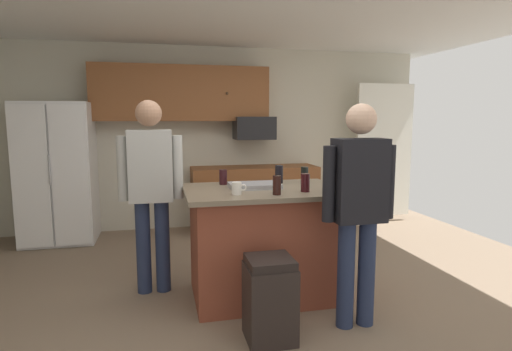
# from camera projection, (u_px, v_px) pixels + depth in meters

# --- Properties ---
(floor) EXTENTS (7.04, 7.04, 0.00)m
(floor) POSITION_uv_depth(u_px,v_px,m) (250.00, 304.00, 3.58)
(floor) COLOR #7F6B56
(floor) RESTS_ON ground
(back_wall) EXTENTS (6.40, 0.10, 2.60)m
(back_wall) POSITION_uv_depth(u_px,v_px,m) (210.00, 138.00, 6.11)
(back_wall) COLOR beige
(back_wall) RESTS_ON ground
(french_door_window_panel) EXTENTS (0.90, 0.06, 2.00)m
(french_door_window_panel) POSITION_uv_depth(u_px,v_px,m) (384.00, 151.00, 6.33)
(french_door_window_panel) COLOR white
(french_door_window_panel) RESTS_ON ground
(cabinet_run_upper) EXTENTS (2.40, 0.38, 0.75)m
(cabinet_run_upper) POSITION_uv_depth(u_px,v_px,m) (182.00, 94.00, 5.75)
(cabinet_run_upper) COLOR brown
(cabinet_run_lower) EXTENTS (1.80, 0.63, 0.90)m
(cabinet_run_lower) POSITION_uv_depth(u_px,v_px,m) (254.00, 197.00, 6.05)
(cabinet_run_lower) COLOR brown
(cabinet_run_lower) RESTS_ON ground
(refrigerator) EXTENTS (0.88, 0.76, 1.79)m
(refrigerator) POSITION_uv_depth(u_px,v_px,m) (58.00, 173.00, 5.32)
(refrigerator) COLOR white
(refrigerator) RESTS_ON ground
(microwave_over_range) EXTENTS (0.56, 0.40, 0.32)m
(microwave_over_range) POSITION_uv_depth(u_px,v_px,m) (254.00, 128.00, 5.94)
(microwave_over_range) COLOR black
(kitchen_island) EXTENTS (1.37, 0.95, 0.97)m
(kitchen_island) POSITION_uv_depth(u_px,v_px,m) (264.00, 242.00, 3.71)
(kitchen_island) COLOR brown
(kitchen_island) RESTS_ON ground
(person_guest_left) EXTENTS (0.57, 0.23, 1.74)m
(person_guest_left) POSITION_uv_depth(u_px,v_px,m) (151.00, 183.00, 3.72)
(person_guest_left) COLOR #232D4C
(person_guest_left) RESTS_ON ground
(person_guest_by_door) EXTENTS (0.57, 0.22, 1.69)m
(person_guest_by_door) POSITION_uv_depth(u_px,v_px,m) (359.00, 201.00, 3.09)
(person_guest_by_door) COLOR #232D4C
(person_guest_by_door) RESTS_ON ground
(mug_blue_stoneware) EXTENTS (0.12, 0.08, 0.10)m
(mug_blue_stoneware) POSITION_uv_depth(u_px,v_px,m) (237.00, 188.00, 3.34)
(mug_blue_stoneware) COLOR white
(mug_blue_stoneware) RESTS_ON kitchen_island
(tumbler_amber) EXTENTS (0.07, 0.07, 0.15)m
(tumbler_amber) POSITION_uv_depth(u_px,v_px,m) (277.00, 185.00, 3.34)
(tumbler_amber) COLOR black
(tumbler_amber) RESTS_ON kitchen_island
(glass_short_whisky) EXTENTS (0.08, 0.08, 0.17)m
(glass_short_whisky) POSITION_uv_depth(u_px,v_px,m) (279.00, 174.00, 3.94)
(glass_short_whisky) COLOR black
(glass_short_whisky) RESTS_ON kitchen_island
(glass_stout_tall) EXTENTS (0.07, 0.07, 0.15)m
(glass_stout_tall) POSITION_uv_depth(u_px,v_px,m) (305.00, 183.00, 3.48)
(glass_stout_tall) COLOR black
(glass_stout_tall) RESTS_ON kitchen_island
(glass_pilsner) EXTENTS (0.07, 0.07, 0.14)m
(glass_pilsner) POSITION_uv_depth(u_px,v_px,m) (223.00, 177.00, 3.86)
(glass_pilsner) COLOR black
(glass_pilsner) RESTS_ON kitchen_island
(glass_dark_ale) EXTENTS (0.07, 0.07, 0.16)m
(glass_dark_ale) POSITION_uv_depth(u_px,v_px,m) (305.00, 175.00, 3.93)
(glass_dark_ale) COLOR black
(glass_dark_ale) RESTS_ON kitchen_island
(serving_tray) EXTENTS (0.44, 0.30, 0.04)m
(serving_tray) POSITION_uv_depth(u_px,v_px,m) (254.00, 185.00, 3.68)
(serving_tray) COLOR #B7B7BC
(serving_tray) RESTS_ON kitchen_island
(trash_bin) EXTENTS (0.34, 0.34, 0.61)m
(trash_bin) POSITION_uv_depth(u_px,v_px,m) (270.00, 299.00, 2.97)
(trash_bin) COLOR black
(trash_bin) RESTS_ON ground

